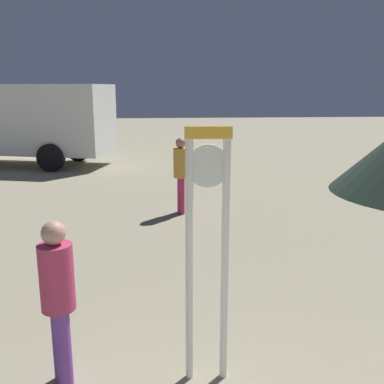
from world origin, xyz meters
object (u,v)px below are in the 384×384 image
Objects in this scene: person_distant at (181,172)px; box_truck_near at (14,121)px; person_near_clock at (58,297)px; standing_clock at (207,235)px.

person_distant is 8.76m from box_truck_near.
person_near_clock is 5.79m from person_distant.
box_truck_near is at bearing 107.88° from person_near_clock.
person_distant is 0.22× the size of box_truck_near.
box_truck_near is at bearing 128.50° from person_distant.
box_truck_near reaches higher than standing_clock.
standing_clock is at bearing -66.83° from box_truck_near.
person_distant is (0.11, 5.61, -0.49)m from standing_clock.
standing_clock reaches higher than person_distant.
person_near_clock is at bearing -179.96° from standing_clock.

